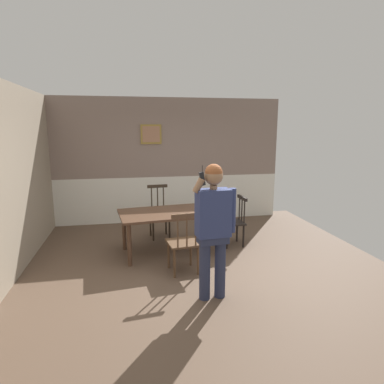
{
  "coord_description": "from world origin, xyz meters",
  "views": [
    {
      "loc": [
        -0.92,
        -4.69,
        2.18
      ],
      "look_at": [
        -0.08,
        -0.37,
        1.31
      ],
      "focal_mm": 30.84,
      "sensor_mm": 36.0,
      "label": 1
    }
  ],
  "objects_px": {
    "dining_table": "(170,216)",
    "chair_at_table_head": "(234,221)",
    "chair_by_doorway": "(159,213)",
    "person_figure": "(214,222)",
    "chair_near_window": "(184,242)"
  },
  "relations": [
    {
      "from": "chair_by_doorway",
      "to": "person_figure",
      "type": "xyz_separation_m",
      "value": [
        0.44,
        -2.54,
        0.53
      ]
    },
    {
      "from": "dining_table",
      "to": "chair_at_table_head",
      "type": "xyz_separation_m",
      "value": [
        1.23,
        0.14,
        -0.2
      ]
    },
    {
      "from": "chair_near_window",
      "to": "chair_at_table_head",
      "type": "relative_size",
      "value": 1.05
    },
    {
      "from": "dining_table",
      "to": "chair_at_table_head",
      "type": "bearing_deg",
      "value": 6.59
    },
    {
      "from": "dining_table",
      "to": "chair_at_table_head",
      "type": "height_order",
      "value": "chair_at_table_head"
    },
    {
      "from": "chair_near_window",
      "to": "person_figure",
      "type": "distance_m",
      "value": 1.01
    },
    {
      "from": "chair_near_window",
      "to": "person_figure",
      "type": "relative_size",
      "value": 0.56
    },
    {
      "from": "dining_table",
      "to": "chair_by_doorway",
      "type": "relative_size",
      "value": 1.72
    },
    {
      "from": "chair_by_doorway",
      "to": "chair_at_table_head",
      "type": "distance_m",
      "value": 1.51
    },
    {
      "from": "chair_by_doorway",
      "to": "chair_at_table_head",
      "type": "bearing_deg",
      "value": 145.87
    },
    {
      "from": "dining_table",
      "to": "person_figure",
      "type": "distance_m",
      "value": 1.75
    },
    {
      "from": "chair_near_window",
      "to": "dining_table",
      "type": "bearing_deg",
      "value": 89.93
    },
    {
      "from": "chair_at_table_head",
      "to": "chair_near_window",
      "type": "bearing_deg",
      "value": 128.9
    },
    {
      "from": "dining_table",
      "to": "person_figure",
      "type": "xyz_separation_m",
      "value": [
        0.34,
        -1.68,
        0.36
      ]
    },
    {
      "from": "chair_near_window",
      "to": "chair_by_doorway",
      "type": "bearing_deg",
      "value": 89.9
    }
  ]
}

